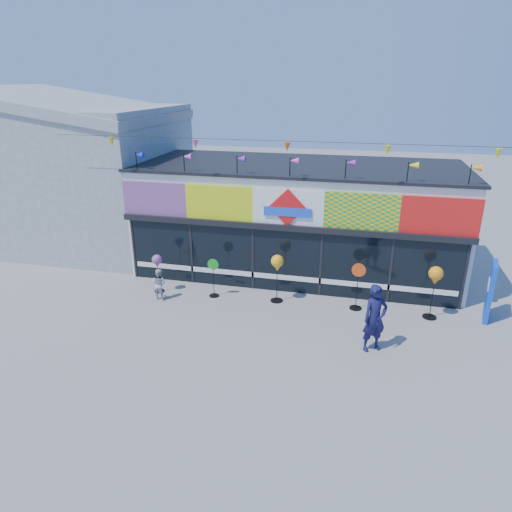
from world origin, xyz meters
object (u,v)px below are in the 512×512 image
(spinner_4, at_px, (435,277))
(spinner_2, at_px, (277,265))
(child, at_px, (159,284))
(spinner_1, at_px, (213,277))
(adult_man, at_px, (375,318))
(spinner_0, at_px, (157,262))
(blue_sign, at_px, (490,291))
(spinner_3, at_px, (357,285))

(spinner_4, bearing_deg, spinner_2, 179.77)
(spinner_2, bearing_deg, spinner_4, -0.23)
(spinner_2, height_order, child, spinner_2)
(spinner_2, relative_size, child, 1.53)
(child, bearing_deg, spinner_1, -150.64)
(adult_man, bearing_deg, spinner_0, 132.80)
(spinner_2, bearing_deg, blue_sign, 2.84)
(spinner_0, xyz_separation_m, child, (0.26, -0.51, -0.57))
(blue_sign, relative_size, adult_man, 0.96)
(blue_sign, bearing_deg, child, -161.73)
(spinner_3, distance_m, adult_man, 2.46)
(blue_sign, height_order, child, blue_sign)
(spinner_1, bearing_deg, adult_man, -22.36)
(spinner_3, relative_size, child, 1.46)
(spinner_2, relative_size, spinner_3, 1.05)
(spinner_1, bearing_deg, spinner_2, 3.31)
(spinner_3, distance_m, spinner_4, 2.37)
(adult_man, bearing_deg, spinner_4, 21.08)
(blue_sign, height_order, spinner_4, blue_sign)
(spinner_2, distance_m, child, 4.11)
(spinner_3, xyz_separation_m, adult_man, (0.52, -2.40, 0.13))
(spinner_0, height_order, child, spinner_0)
(spinner_3, height_order, adult_man, adult_man)
(spinner_4, relative_size, child, 1.59)
(spinner_2, bearing_deg, spinner_1, -176.69)
(spinner_1, xyz_separation_m, spinner_2, (2.20, 0.13, 0.61))
(spinner_1, height_order, spinner_3, spinner_3)
(spinner_0, bearing_deg, spinner_4, 1.26)
(spinner_1, bearing_deg, spinner_3, 2.24)
(spinner_1, relative_size, child, 1.26)
(adult_man, xyz_separation_m, child, (-7.13, 1.60, -0.43))
(spinner_0, relative_size, adult_man, 0.71)
(spinner_3, bearing_deg, spinner_1, -177.76)
(spinner_0, xyz_separation_m, spinner_1, (2.02, 0.10, -0.38))
(spinner_4, distance_m, child, 8.98)
(spinner_1, bearing_deg, blue_sign, 2.96)
(spinner_2, height_order, adult_man, adult_man)
(spinner_0, height_order, spinner_4, spinner_4)
(spinner_3, bearing_deg, spinner_0, -177.62)
(spinner_0, bearing_deg, spinner_2, 3.02)
(spinner_2, relative_size, spinner_4, 0.96)
(blue_sign, xyz_separation_m, spinner_4, (-1.71, -0.35, 0.45))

